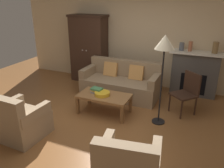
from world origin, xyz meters
name	(u,v)px	position (x,y,z in m)	size (l,w,h in m)	color
ground_plane	(99,125)	(0.00, 0.00, 0.00)	(9.60, 9.60, 0.00)	brown
back_wall	(139,35)	(0.00, 2.55, 1.40)	(7.20, 0.10, 2.80)	beige
fireplace	(194,73)	(1.55, 2.30, 0.57)	(1.26, 0.48, 1.12)	#4C4947
armoire	(89,49)	(-1.40, 2.22, 0.96)	(1.06, 0.57, 1.90)	#382319
couch	(121,83)	(-0.13, 1.52, 0.32)	(1.93, 0.88, 0.86)	#937A5B
coffee_table	(104,97)	(-0.12, 0.49, 0.37)	(1.10, 0.60, 0.42)	olive
fruit_bowl	(102,94)	(-0.15, 0.47, 0.46)	(0.32, 0.32, 0.07)	gold
book_stack	(97,90)	(-0.31, 0.55, 0.47)	(0.26, 0.20, 0.11)	gray
mantel_vase_slate	(182,47)	(1.17, 2.28, 1.22)	(0.12, 0.12, 0.20)	#565B66
mantel_vase_terracotta	(190,46)	(1.37, 2.28, 1.24)	(0.09, 0.09, 0.24)	#A86042
mantel_vase_bronze	(215,48)	(1.93, 2.28, 1.25)	(0.14, 0.14, 0.27)	olive
armchair_near_left	(20,121)	(-1.11, -0.92, 0.32)	(0.81, 0.81, 0.88)	#997F60
side_chair_wooden	(187,91)	(1.49, 1.20, 0.51)	(0.62, 0.62, 0.90)	#382319
floor_lamp	(164,48)	(1.05, 0.56, 1.52)	(0.36, 0.36, 1.76)	black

